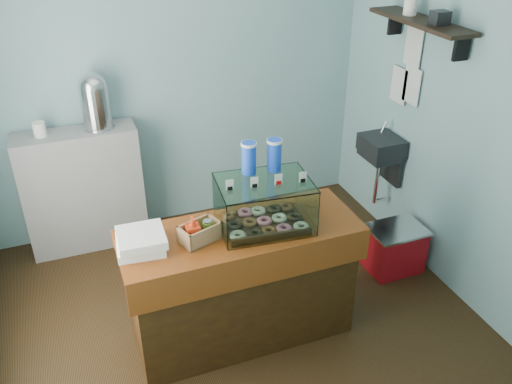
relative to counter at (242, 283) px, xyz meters
name	(u,v)px	position (x,y,z in m)	size (l,w,h in m)	color
ground	(231,310)	(0.00, 0.25, -0.46)	(3.50, 3.50, 0.00)	black
room_shell	(229,100)	(0.03, 0.26, 1.25)	(3.54, 3.04, 2.82)	#74A7AA
counter	(242,283)	(0.00, 0.00, 0.00)	(1.60, 0.60, 0.90)	#3C240B
back_shelf	(84,190)	(-0.90, 1.57, 0.09)	(1.00, 0.32, 1.10)	gray
display_case	(264,201)	(0.17, 0.03, 0.61)	(0.64, 0.50, 0.55)	#361C10
condiment_crate	(198,232)	(-0.29, -0.02, 0.51)	(0.29, 0.23, 0.19)	#A27751
pastry_boxes	(141,241)	(-0.65, 0.02, 0.50)	(0.31, 0.32, 0.11)	white
coffee_urn	(95,100)	(-0.69, 1.58, 0.89)	(0.26, 0.26, 0.47)	silver
red_cooler	(394,248)	(1.45, 0.26, -0.26)	(0.46, 0.35, 0.40)	#B20E16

